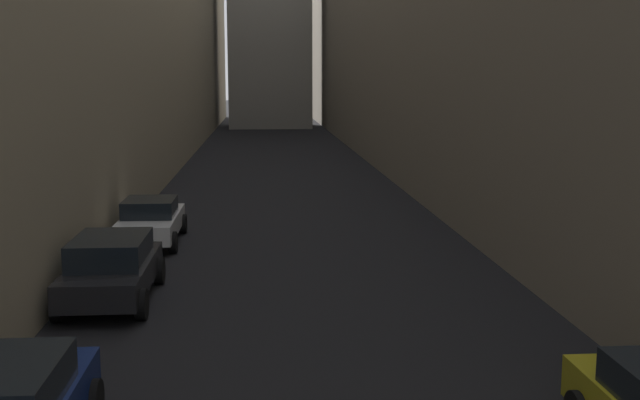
% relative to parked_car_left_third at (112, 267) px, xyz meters
% --- Properties ---
extents(ground_plane, '(264.00, 264.00, 0.00)m').
position_rel_parked_car_left_third_xyz_m(ground_plane, '(4.40, 28.32, -0.81)').
color(ground_plane, black).
extents(building_block_right, '(14.86, 108.00, 19.56)m').
position_rel_parked_car_left_third_xyz_m(building_block_right, '(17.33, 30.32, 8.97)').
color(building_block_right, '#756B5B').
rests_on(building_block_right, ground).
extents(parked_car_left_third, '(1.96, 4.30, 1.53)m').
position_rel_parked_car_left_third_xyz_m(parked_car_left_third, '(0.00, 0.00, 0.00)').
color(parked_car_left_third, black).
rests_on(parked_car_left_third, ground).
extents(parked_car_left_far, '(1.88, 4.31, 1.41)m').
position_rel_parked_car_left_third_xyz_m(parked_car_left_far, '(0.00, 6.35, -0.08)').
color(parked_car_left_far, silver).
rests_on(parked_car_left_far, ground).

